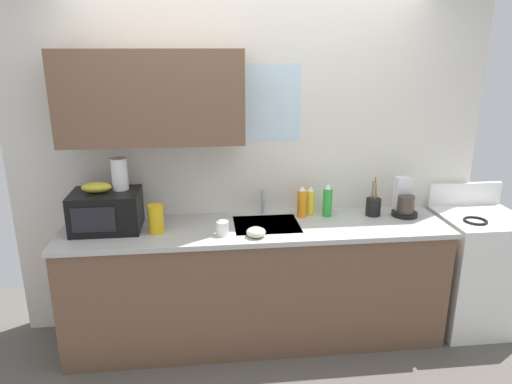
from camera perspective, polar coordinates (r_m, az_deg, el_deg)
The scene contains 15 objects.
kitchen_wall_assembly at distance 3.47m, azimuth -3.00°, elevation 4.87°, with size 3.49×0.42×2.50m.
counter_unit at distance 3.51m, azimuth 0.02°, elevation -10.87°, with size 2.72×0.63×0.90m.
sink_faucet at distance 3.52m, azimuth 0.82°, elevation -1.19°, with size 0.03×0.03×0.19m, color #B2B5BA.
stove_range at distance 4.05m, azimuth 25.02°, elevation -8.57°, with size 0.60×0.60×1.08m.
microwave at distance 3.37m, azimuth -17.73°, elevation -2.20°, with size 0.46×0.35×0.27m.
banana_bunch at distance 3.33m, azimuth -18.82°, elevation 0.54°, with size 0.20×0.11×0.07m, color gold.
paper_towel_roll at distance 3.33m, azimuth -16.25°, elevation 2.11°, with size 0.11×0.11×0.22m, color white.
coffee_maker at distance 3.68m, azimuth 17.52°, elevation -1.09°, with size 0.19×0.21×0.28m.
dish_soap_bottle_orange at distance 3.48m, azimuth 5.59°, elevation -1.25°, with size 0.07×0.07×0.24m.
dish_soap_bottle_yellow at distance 3.54m, azimuth 6.63°, elevation -1.10°, with size 0.06×0.06×0.22m.
dish_soap_bottle_green at distance 3.52m, azimuth 8.68°, elevation -1.09°, with size 0.07×0.07×0.25m.
cereal_canister at distance 3.24m, azimuth -12.07°, elevation -3.23°, with size 0.10×0.10×0.20m, color gold.
mug_white at distance 3.16m, azimuth -4.10°, elevation -4.40°, with size 0.08×0.08×0.10m, color white.
utensil_crock at distance 3.61m, azimuth 14.06°, elevation -1.69°, with size 0.11×0.11×0.29m.
small_bowl at distance 3.12m, azimuth 0.00°, elevation -4.91°, with size 0.13×0.13×0.07m, color beige.
Camera 1 is at (-0.35, -3.08, 2.11)m, focal length 32.91 mm.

